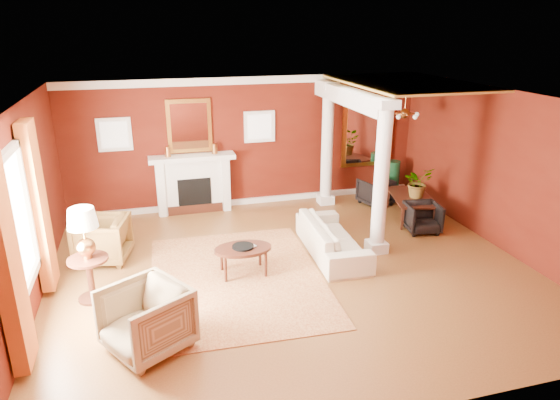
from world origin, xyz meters
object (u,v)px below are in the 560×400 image
object	(u,v)px
coffee_table	(243,250)
side_table	(85,239)
armchair_leopard	(102,238)
dining_table	(412,200)
sofa	(333,232)
armchair_stripe	(146,316)

from	to	relation	value
coffee_table	side_table	size ratio (longest dim) A/B	0.64
armchair_leopard	dining_table	world-z (taller)	armchair_leopard
sofa	coffee_table	xyz separation A→B (m)	(-1.72, -0.35, 0.03)
armchair_leopard	sofa	bearing A→B (deg)	91.75
armchair_stripe	side_table	world-z (taller)	side_table
side_table	dining_table	distance (m)	6.64
coffee_table	dining_table	size ratio (longest dim) A/B	0.67
sofa	armchair_leopard	distance (m)	4.09
armchair_leopard	dining_table	bearing A→B (deg)	106.56
armchair_leopard	armchair_stripe	bearing A→B (deg)	26.79
coffee_table	side_table	world-z (taller)	side_table
armchair_stripe	sofa	bearing A→B (deg)	90.26
coffee_table	sofa	bearing A→B (deg)	11.35
side_table	sofa	bearing A→B (deg)	7.35
coffee_table	dining_table	xyz separation A→B (m)	(4.00, 1.53, -0.04)
armchair_leopard	side_table	distance (m)	1.45
armchair_stripe	dining_table	xyz separation A→B (m)	(5.60, 3.22, -0.09)
dining_table	side_table	bearing A→B (deg)	119.46
sofa	coffee_table	size ratio (longest dim) A/B	2.21
sofa	dining_table	distance (m)	2.57
armchair_stripe	coffee_table	world-z (taller)	armchair_stripe
armchair_stripe	dining_table	world-z (taller)	armchair_stripe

